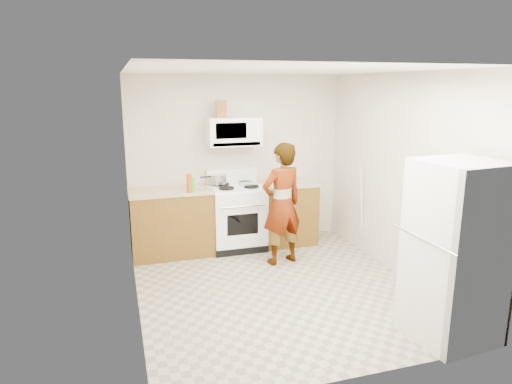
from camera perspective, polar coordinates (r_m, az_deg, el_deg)
name	(u,v)px	position (r m, az deg, el deg)	size (l,w,h in m)	color
floor	(277,288)	(5.54, 2.67, -11.84)	(3.60, 3.60, 0.00)	gray
back_wall	(237,160)	(6.81, -2.35, 3.97)	(3.20, 0.02, 2.50)	beige
right_wall	(400,177)	(5.86, 17.59, 1.84)	(0.02, 3.60, 2.50)	beige
cabinet_left	(172,224)	(6.52, -10.48, -3.90)	(1.12, 0.62, 0.90)	brown
counter_left	(170,191)	(6.40, -10.65, 0.11)	(1.14, 0.64, 0.04)	tan
cabinet_right	(286,214)	(6.92, 3.82, -2.70)	(0.80, 0.62, 0.90)	brown
counter_right	(287,183)	(6.80, 3.88, 1.09)	(0.82, 0.64, 0.04)	tan
gas_range	(237,216)	(6.67, -2.43, -2.98)	(0.76, 0.65, 1.13)	white
microwave	(234,131)	(6.56, -2.83, 7.57)	(0.76, 0.38, 0.40)	white
person	(282,204)	(6.02, 3.25, -1.51)	(0.59, 0.39, 1.63)	tan
fridge	(455,252)	(4.59, 23.60, -6.94)	(0.70, 0.70, 1.70)	silver
kettle	(284,174)	(6.96, 3.52, 2.24)	(0.14, 0.14, 0.17)	silver
jug	(221,109)	(6.44, -4.38, 10.30)	(0.14, 0.14, 0.24)	brown
saucepan	(218,179)	(6.61, -4.76, 1.61)	(0.24, 0.24, 0.13)	#B1B0B5
tray	(248,184)	(6.54, -0.97, 0.95)	(0.25, 0.16, 0.05)	white
bottle_spray	(189,183)	(6.18, -8.34, 1.09)	(0.07, 0.07, 0.25)	#BE350E
bottle_hot_sauce	(191,183)	(6.36, -8.07, 1.10)	(0.06, 0.06, 0.17)	orange
bottle_green_cap	(192,185)	(6.18, -7.99, 0.86)	(0.06, 0.06, 0.20)	#28941B
pot_lid	(206,189)	(6.36, -6.29, 0.39)	(0.23, 0.23, 0.01)	white
broom	(362,209)	(6.66, 13.05, -2.06)	(0.03, 0.03, 1.26)	silver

